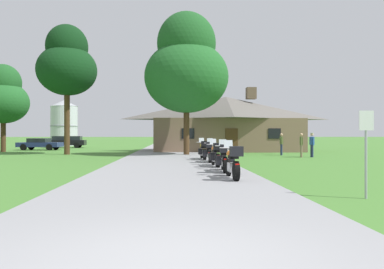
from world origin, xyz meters
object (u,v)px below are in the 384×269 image
(motorcycle_yellow_fourth_in_row, at_px, (210,152))
(motorcycle_yellow_farthest_in_row, at_px, (204,150))
(parked_black_suv_far_left, at_px, (66,141))
(motorcycle_orange_nearest_to_camera, at_px, (233,162))
(parked_navy_sedan_far_left, at_px, (40,144))
(tree_left_far, at_px, (3,97))
(tree_by_lodge_front, at_px, (186,67))
(metal_silo_distant, at_px, (64,123))
(motorcycle_yellow_second_in_row, at_px, (224,158))
(motorcycle_orange_third_in_row, at_px, (216,155))
(bystander_blue_shirt_beside_signpost, at_px, (312,144))
(metal_signpost_roadside, at_px, (366,143))
(tree_left_near, at_px, (67,64))
(bystander_olive_shirt_by_tree, at_px, (301,144))
(bystander_olive_shirt_near_lodge, at_px, (281,143))

(motorcycle_yellow_fourth_in_row, distance_m, motorcycle_yellow_farthest_in_row, 2.35)
(motorcycle_yellow_fourth_in_row, distance_m, parked_black_suv_far_left, 28.95)
(motorcycle_orange_nearest_to_camera, height_order, motorcycle_yellow_fourth_in_row, same)
(parked_navy_sedan_far_left, bearing_deg, parked_black_suv_far_left, -3.28)
(motorcycle_orange_nearest_to_camera, xyz_separation_m, tree_left_far, (-17.40, 21.94, 4.39))
(tree_by_lodge_front, height_order, metal_silo_distant, tree_by_lodge_front)
(motorcycle_yellow_second_in_row, distance_m, motorcycle_orange_third_in_row, 2.54)
(motorcycle_yellow_second_in_row, relative_size, motorcycle_orange_third_in_row, 1.00)
(motorcycle_yellow_farthest_in_row, bearing_deg, tree_by_lodge_front, 95.78)
(motorcycle_orange_third_in_row, distance_m, tree_by_lodge_front, 12.33)
(bystander_blue_shirt_beside_signpost, bearing_deg, tree_by_lodge_front, -109.28)
(motorcycle_orange_third_in_row, bearing_deg, tree_left_far, 133.09)
(parked_black_suv_far_left, relative_size, parked_navy_sedan_far_left, 1.09)
(parked_black_suv_far_left, bearing_deg, metal_signpost_roadside, -157.78)
(motorcycle_orange_nearest_to_camera, relative_size, motorcycle_orange_third_in_row, 1.00)
(tree_left_near, height_order, tree_by_lodge_front, tree_by_lodge_front)
(motorcycle_orange_nearest_to_camera, xyz_separation_m, tree_left_near, (-10.39, 17.22, 6.54))
(tree_by_lodge_front, relative_size, metal_silo_distant, 1.68)
(bystander_blue_shirt_beside_signpost, bearing_deg, metal_silo_distant, -139.19)
(motorcycle_orange_third_in_row, relative_size, metal_signpost_roadside, 0.97)
(motorcycle_yellow_second_in_row, height_order, metal_signpost_roadside, metal_signpost_roadside)
(motorcycle_orange_nearest_to_camera, height_order, tree_left_far, tree_left_far)
(tree_left_near, bearing_deg, parked_black_suv_far_left, 106.02)
(metal_signpost_roadside, xyz_separation_m, tree_left_far, (-20.05, 25.68, 3.66))
(motorcycle_orange_third_in_row, xyz_separation_m, tree_left_far, (-17.40, 17.07, 4.40))
(motorcycle_orange_nearest_to_camera, relative_size, tree_left_near, 0.20)
(motorcycle_yellow_fourth_in_row, xyz_separation_m, metal_signpost_roadside, (2.68, -11.36, 0.74))
(bystander_olive_shirt_by_tree, relative_size, parked_navy_sedan_far_left, 0.39)
(motorcycle_yellow_farthest_in_row, height_order, metal_silo_distant, metal_silo_distant)
(bystander_olive_shirt_by_tree, height_order, metal_silo_distant, metal_silo_distant)
(motorcycle_orange_nearest_to_camera, xyz_separation_m, tree_by_lodge_front, (-1.02, 15.55, 6.05))
(metal_silo_distant, height_order, parked_black_suv_far_left, metal_silo_distant)
(tree_by_lodge_front, bearing_deg, bystander_blue_shirt_beside_signpost, -18.31)
(bystander_olive_shirt_near_lodge, distance_m, tree_left_far, 24.85)
(bystander_blue_shirt_beside_signpost, distance_m, parked_black_suv_far_left, 29.87)
(motorcycle_orange_nearest_to_camera, distance_m, bystander_blue_shirt_beside_signpost, 14.80)
(motorcycle_orange_third_in_row, bearing_deg, bystander_olive_shirt_by_tree, 46.33)
(parked_navy_sedan_far_left, bearing_deg, motorcycle_orange_nearest_to_camera, -145.06)
(motorcycle_yellow_second_in_row, relative_size, parked_navy_sedan_far_left, 0.48)
(motorcycle_orange_nearest_to_camera, distance_m, bystander_olive_shirt_by_tree, 14.35)
(motorcycle_orange_third_in_row, height_order, tree_left_near, tree_left_near)
(bystander_blue_shirt_beside_signpost, distance_m, tree_left_far, 26.93)
(tree_left_far, bearing_deg, bystander_olive_shirt_near_lodge, -15.86)
(bystander_olive_shirt_by_tree, height_order, metal_signpost_roadside, metal_signpost_roadside)
(parked_navy_sedan_far_left, bearing_deg, tree_left_far, 160.80)
(motorcycle_yellow_second_in_row, distance_m, bystander_blue_shirt_beside_signpost, 12.84)
(motorcycle_yellow_farthest_in_row, bearing_deg, motorcycle_orange_nearest_to_camera, -91.75)
(parked_black_suv_far_left, distance_m, parked_navy_sedan_far_left, 6.48)
(motorcycle_orange_third_in_row, relative_size, bystander_blue_shirt_beside_signpost, 1.24)
(bystander_olive_shirt_near_lodge, distance_m, bystander_blue_shirt_beside_signpost, 2.89)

